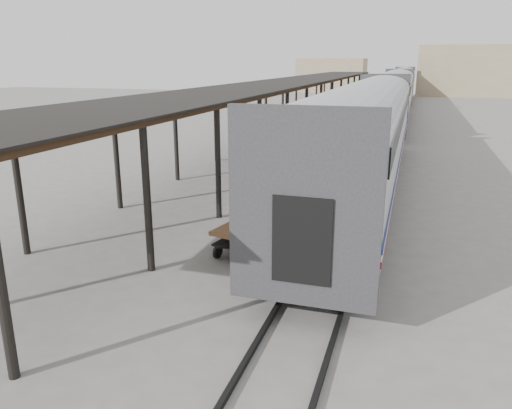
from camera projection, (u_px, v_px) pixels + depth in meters
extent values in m
plane|color=slate|center=(224.00, 250.00, 14.97)|extent=(160.00, 160.00, 0.00)
cube|color=silver|center=(364.00, 133.00, 20.67)|extent=(3.00, 24.00, 2.90)
cube|color=#28282B|center=(304.00, 213.00, 9.76)|extent=(3.04, 0.22, 3.50)
cube|color=black|center=(329.00, 110.00, 20.86)|extent=(0.04, 22.08, 0.65)
cube|color=black|center=(362.00, 173.00, 21.14)|extent=(2.55, 23.04, 0.50)
cube|color=silver|center=(393.00, 95.00, 44.51)|extent=(3.00, 24.00, 2.90)
cube|color=#28282B|center=(385.00, 105.00, 33.60)|extent=(3.04, 0.22, 3.50)
cube|color=black|center=(377.00, 84.00, 44.70)|extent=(0.04, 22.08, 0.65)
cube|color=black|center=(392.00, 114.00, 44.98)|extent=(2.55, 23.04, 0.50)
cube|color=silver|center=(402.00, 83.00, 68.36)|extent=(3.00, 24.00, 2.90)
cube|color=#28282B|center=(399.00, 87.00, 57.45)|extent=(3.04, 0.22, 3.50)
cube|color=black|center=(391.00, 76.00, 68.55)|extent=(0.04, 22.08, 0.65)
cube|color=black|center=(401.00, 96.00, 68.83)|extent=(2.55, 23.04, 0.50)
cube|color=black|center=(284.00, 189.00, 13.36)|extent=(0.50, 1.70, 2.00)
imported|color=silver|center=(284.00, 194.00, 13.40)|extent=(0.72, 0.89, 1.72)
cube|color=#955E40|center=(268.00, 216.00, 13.54)|extent=(0.57, 0.25, 0.42)
cube|color=#422B19|center=(296.00, 82.00, 36.86)|extent=(4.60, 64.00, 0.18)
cube|color=black|center=(296.00, 80.00, 36.82)|extent=(4.90, 64.30, 0.06)
cylinder|color=black|center=(270.00, 109.00, 38.00)|extent=(0.20, 0.20, 4.00)
cylinder|color=black|center=(333.00, 88.00, 66.43)|extent=(0.20, 0.20, 4.00)
cylinder|color=black|center=(323.00, 110.00, 36.82)|extent=(0.20, 0.20, 4.00)
cylinder|color=black|center=(365.00, 89.00, 65.25)|extent=(0.20, 0.20, 4.00)
cube|color=black|center=(383.00, 123.00, 45.42)|extent=(0.10, 150.00, 0.12)
cube|color=black|center=(399.00, 124.00, 45.01)|extent=(0.10, 150.00, 0.12)
cube|color=tan|center=(475.00, 71.00, 81.37)|extent=(18.00, 10.00, 8.00)
cube|color=tan|center=(332.00, 75.00, 92.22)|extent=(12.00, 8.00, 6.00)
cube|color=brown|center=(250.00, 225.00, 14.68)|extent=(1.76, 2.62, 0.12)
cube|color=black|center=(250.00, 237.00, 14.78)|extent=(1.64, 2.50, 0.06)
cylinder|color=black|center=(218.00, 252.00, 14.30)|extent=(0.17, 0.41, 0.40)
cylinder|color=black|center=(247.00, 258.00, 13.81)|extent=(0.17, 0.41, 0.40)
cylinder|color=black|center=(252.00, 233.00, 15.88)|extent=(0.17, 0.41, 0.40)
cylinder|color=black|center=(279.00, 238.00, 15.39)|extent=(0.17, 0.41, 0.40)
cube|color=#38383A|center=(251.00, 214.00, 15.23)|extent=(0.76, 0.60, 0.23)
cube|color=#955E40|center=(270.00, 216.00, 15.03)|extent=(0.63, 0.56, 0.19)
cube|color=black|center=(242.00, 218.00, 14.78)|extent=(0.61, 0.49, 0.21)
cube|color=#414328|center=(257.00, 221.00, 14.59)|extent=(0.67, 0.59, 0.20)
cube|color=#4E371F|center=(252.00, 209.00, 15.04)|extent=(0.56, 0.45, 0.18)
cube|color=#955E40|center=(242.00, 210.00, 14.82)|extent=(0.52, 0.40, 0.19)
cube|color=#38383A|center=(254.00, 202.00, 15.01)|extent=(0.52, 0.41, 0.17)
cube|color=black|center=(257.00, 215.00, 14.57)|extent=(0.51, 0.45, 0.15)
cube|color=maroon|center=(278.00, 139.00, 32.26)|extent=(1.56, 1.89, 0.98)
cube|color=maroon|center=(277.00, 128.00, 32.50)|extent=(1.11, 0.97, 0.38)
cylinder|color=black|center=(273.00, 147.00, 31.76)|extent=(0.28, 0.41, 0.39)
cylinder|color=black|center=(286.00, 147.00, 31.85)|extent=(0.28, 0.41, 0.39)
cylinder|color=black|center=(270.00, 144.00, 32.90)|extent=(0.28, 0.41, 0.39)
cylinder|color=black|center=(283.00, 144.00, 32.99)|extent=(0.28, 0.41, 0.39)
imported|color=navy|center=(251.00, 200.00, 13.74)|extent=(0.67, 0.78, 1.81)
imported|color=black|center=(243.00, 148.00, 27.06)|extent=(1.16, 0.73, 1.84)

